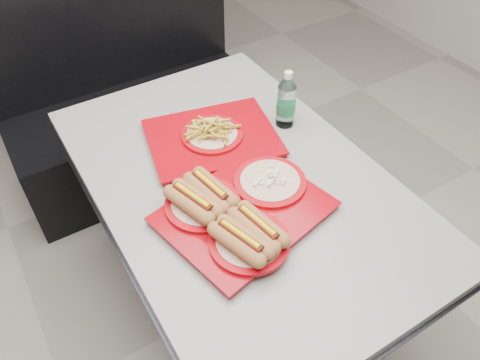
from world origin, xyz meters
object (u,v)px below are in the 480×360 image
diner_table (238,210)px  tray_far (212,136)px  water_bottle (286,102)px  booth_bench (131,102)px  tray_near (239,210)px

diner_table → tray_far: 0.29m
tray_far → water_bottle: bearing=-10.5°
diner_table → water_bottle: bearing=27.5°
diner_table → tray_far: bearing=85.1°
diner_table → water_bottle: size_ratio=6.27×
diner_table → booth_bench: 1.11m
tray_far → water_bottle: (0.29, -0.05, 0.07)m
diner_table → tray_far: (0.02, 0.21, 0.19)m
tray_near → booth_bench: bearing=85.7°
tray_near → water_bottle: 0.51m
tray_near → water_bottle: water_bottle is taller
booth_bench → water_bottle: (0.30, -0.94, 0.45)m
water_bottle → booth_bench: bearing=108.0°
tray_near → diner_table: bearing=59.0°
booth_bench → tray_far: booth_bench is taller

